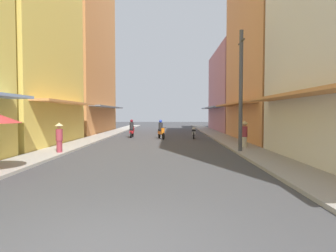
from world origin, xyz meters
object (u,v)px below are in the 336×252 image
at_px(motorbike_red, 132,129).
at_px(motorbike_orange, 161,130).
at_px(motorbike_white, 194,132).
at_px(pedestrian_far, 244,133).
at_px(motorbike_silver, 161,128).
at_px(pedestrian_midway, 59,137).
at_px(utility_pole, 241,91).

distance_m(motorbike_red, motorbike_orange, 2.92).
bearing_deg(motorbike_white, pedestrian_far, -71.62).
relative_size(motorbike_silver, pedestrian_far, 1.09).
xyz_separation_m(motorbike_silver, motorbike_orange, (0.36, -8.09, 0.20)).
xyz_separation_m(motorbike_red, pedestrian_far, (7.74, -8.17, 0.23)).
bearing_deg(motorbike_silver, motorbike_red, -108.37).
bearing_deg(motorbike_white, motorbike_silver, 111.86).
bearing_deg(pedestrian_midway, utility_pole, 3.93).
distance_m(motorbike_orange, pedestrian_far, 8.56).
xyz_separation_m(motorbike_white, pedestrian_midway, (-7.57, -9.63, 0.41)).
bearing_deg(motorbike_white, motorbike_orange, -171.96).
bearing_deg(motorbike_orange, motorbike_silver, 92.54).
height_order(motorbike_orange, pedestrian_far, pedestrian_far).
bearing_deg(pedestrian_midway, motorbike_white, 51.86).
distance_m(motorbike_white, utility_pole, 9.57).
xyz_separation_m(pedestrian_far, utility_pole, (-0.66, -1.76, 2.34)).
bearing_deg(pedestrian_far, motorbike_red, 133.45).
xyz_separation_m(motorbike_white, motorbike_orange, (-2.73, -0.39, 0.20)).
relative_size(motorbike_red, pedestrian_far, 1.09).
height_order(motorbike_white, motorbike_orange, motorbike_orange).
bearing_deg(pedestrian_far, motorbike_white, 108.38).
height_order(motorbike_silver, pedestrian_far, pedestrian_far).
distance_m(motorbike_red, motorbike_silver, 7.13).
distance_m(motorbike_red, motorbike_white, 5.42).
distance_m(pedestrian_far, utility_pole, 3.00).
xyz_separation_m(motorbike_red, motorbike_silver, (2.25, 6.77, -0.20)).
bearing_deg(pedestrian_midway, pedestrian_far, 13.55).
bearing_deg(motorbike_white, pedestrian_midway, -128.14).
bearing_deg(motorbike_silver, motorbike_orange, -87.46).
height_order(motorbike_red, motorbike_white, motorbike_red).
bearing_deg(utility_pole, motorbike_orange, 117.45).
xyz_separation_m(motorbike_white, utility_pole, (1.74, -9.00, 2.77)).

